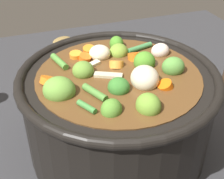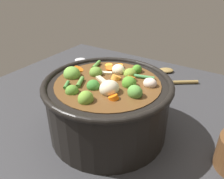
# 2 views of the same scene
# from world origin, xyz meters

# --- Properties ---
(ground_plane) EXTENTS (1.10, 1.10, 0.00)m
(ground_plane) POSITION_xyz_m (0.00, 0.00, 0.00)
(ground_plane) COLOR #2D2D30
(cooking_pot) EXTENTS (0.32, 0.32, 0.18)m
(cooking_pot) POSITION_xyz_m (0.00, 0.00, 0.08)
(cooking_pot) COLOR black
(cooking_pot) RESTS_ON ground_plane
(wooden_spoon) EXTENTS (0.18, 0.19, 0.02)m
(wooden_spoon) POSITION_xyz_m (-0.02, -0.41, 0.01)
(wooden_spoon) COLOR olive
(wooden_spoon) RESTS_ON ground_plane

